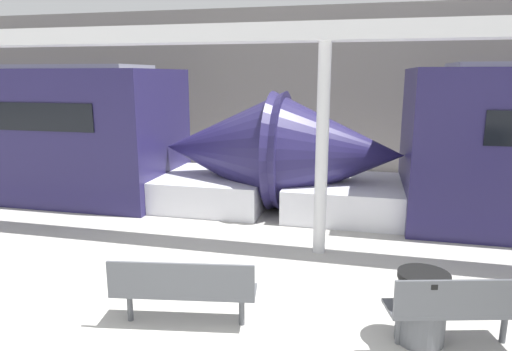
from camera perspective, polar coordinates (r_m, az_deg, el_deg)
name	(u,v)px	position (r m, az deg, el deg)	size (l,w,h in m)	color
station_wall	(317,90)	(14.51, 7.64, 10.52)	(56.00, 0.20, 5.00)	gray
bench_near	(183,287)	(5.63, -9.13, -13.62)	(1.78, 0.72, 0.86)	#4C4F54
bench_far	(458,306)	(5.63, 23.89, -14.66)	(1.56, 0.81, 0.86)	#4C4F54
trash_bin	(421,307)	(5.66, 19.96, -15.17)	(0.57, 0.57, 0.82)	#4C4F54
support_column_near	(322,152)	(7.54, 8.23, 2.96)	(0.21, 0.21, 3.48)	silver
canopy_beam	(326,32)	(7.46, 8.70, 17.33)	(28.00, 0.60, 0.28)	silver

